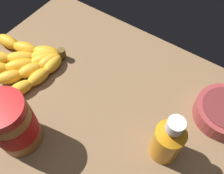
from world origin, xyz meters
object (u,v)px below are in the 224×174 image
honey_bottle (168,140)px  small_bowl (224,112)px  banana_bunch (26,62)px  peanut_butter_jar (13,124)px

honey_bottle → small_bowl: (7.23, 15.10, -4.02)cm
banana_bunch → peanut_butter_jar: (13.88, -15.21, 5.17)cm
banana_bunch → small_bowl: (47.99, 14.83, 0.42)cm
peanut_butter_jar → banana_bunch: bearing=132.4°
banana_bunch → peanut_butter_jar: size_ratio=1.53×
peanut_butter_jar → small_bowl: (34.11, 30.03, -4.74)cm
peanut_butter_jar → small_bowl: size_ratio=1.06×
peanut_butter_jar → small_bowl: peanut_butter_jar is taller
honey_bottle → peanut_butter_jar: bearing=-151.0°
small_bowl → banana_bunch: bearing=-162.8°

